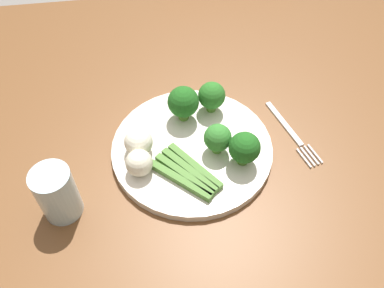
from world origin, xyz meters
The scene contains 13 objects.
ground_plane centered at (0.00, 0.00, -0.01)m, with size 6.00×6.00×0.02m, color gray.
dining_table centered at (0.00, 0.00, 0.66)m, with size 1.19×0.99×0.77m.
chair centered at (-0.16, -0.63, 0.50)m, with size 0.41×0.41×0.87m.
plate centered at (0.03, 0.04, 0.78)m, with size 0.29×0.29×0.01m, color silver.
asparagus_bundle centered at (0.05, 0.10, 0.79)m, with size 0.12×0.12×0.01m.
broccoli_near_center centered at (0.04, -0.03, 0.83)m, with size 0.06×0.06×0.07m.
broccoli_back centered at (-0.02, -0.04, 0.82)m, with size 0.05×0.05×0.06m.
broccoli_front_left centered at (-0.01, 0.06, 0.82)m, with size 0.05×0.05×0.06m.
broccoli_right centered at (-0.05, 0.09, 0.82)m, with size 0.05×0.05×0.07m.
cauliflower_near_fork centered at (0.13, 0.04, 0.81)m, with size 0.05×0.05×0.05m, color white.
cauliflower_outer_edge centered at (0.13, 0.08, 0.81)m, with size 0.05×0.05×0.05m, color silver.
fork centered at (-0.16, 0.03, 0.77)m, with size 0.06×0.16×0.00m.
water_glass centered at (0.25, 0.13, 0.82)m, with size 0.06×0.06×0.10m, color silver.
Camera 1 is at (0.10, 0.48, 1.34)m, focal length 37.48 mm.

